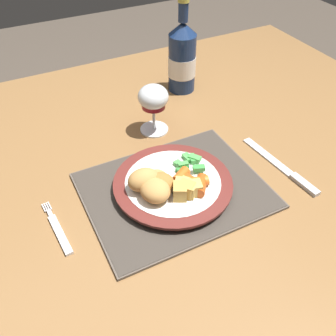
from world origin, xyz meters
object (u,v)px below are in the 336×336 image
at_px(dinner_plate, 173,184).
at_px(fork, 58,231).
at_px(dining_table, 142,187).
at_px(wine_glass, 153,100).
at_px(bottle, 182,58).
at_px(table_knife, 285,170).

height_order(dinner_plate, fork, dinner_plate).
height_order(dining_table, wine_glass, wine_glass).
distance_m(fork, bottle, 0.58).
relative_size(table_knife, wine_glass, 1.79).
distance_m(dinner_plate, wine_glass, 0.22).
distance_m(dining_table, wine_glass, 0.21).
xyz_separation_m(wine_glass, bottle, (0.15, 0.15, 0.01)).
height_order(dining_table, fork, fork).
height_order(table_knife, bottle, bottle).
bearing_deg(wine_glass, bottle, 43.36).
relative_size(dinner_plate, bottle, 0.97).
relative_size(fork, bottle, 0.56).
xyz_separation_m(dinner_plate, wine_glass, (0.06, 0.21, 0.07)).
height_order(dinner_plate, wine_glass, wine_glass).
bearing_deg(table_knife, dinner_plate, 166.76).
bearing_deg(dining_table, dinner_plate, -76.60).
relative_size(wine_glass, bottle, 0.49).
height_order(fork, bottle, bottle).
bearing_deg(bottle, dinner_plate, -120.73).
relative_size(dining_table, dinner_plate, 6.36).
distance_m(dinner_plate, fork, 0.24).
bearing_deg(bottle, dining_table, -133.51).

